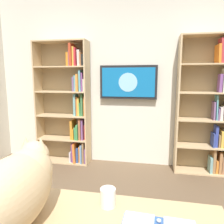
{
  "coord_description": "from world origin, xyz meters",
  "views": [
    {
      "loc": [
        -0.36,
        1.16,
        1.39
      ],
      "look_at": [
        0.08,
        -1.11,
        1.02
      ],
      "focal_mm": 34.27,
      "sensor_mm": 36.0,
      "label": 1
    }
  ],
  "objects_px": {
    "bookshelf_left": "(210,108)",
    "cat": "(18,186)",
    "coffee_mug": "(108,197)",
    "bookshelf_right": "(70,106)",
    "wall_mounted_tv": "(128,82)"
  },
  "relations": [
    {
      "from": "bookshelf_right",
      "to": "wall_mounted_tv",
      "type": "xyz_separation_m",
      "value": [
        -0.93,
        -0.09,
        0.38
      ]
    },
    {
      "from": "bookshelf_left",
      "to": "cat",
      "type": "height_order",
      "value": "bookshelf_left"
    },
    {
      "from": "bookshelf_right",
      "to": "cat",
      "type": "xyz_separation_m",
      "value": [
        -0.74,
        2.43,
        -0.03
      ]
    },
    {
      "from": "bookshelf_left",
      "to": "wall_mounted_tv",
      "type": "relative_size",
      "value": 2.24
    },
    {
      "from": "cat",
      "to": "coffee_mug",
      "type": "distance_m",
      "value": 0.44
    },
    {
      "from": "bookshelf_left",
      "to": "wall_mounted_tv",
      "type": "bearing_deg",
      "value": -4.08
    },
    {
      "from": "bookshelf_left",
      "to": "cat",
      "type": "relative_size",
      "value": 3.06
    },
    {
      "from": "bookshelf_right",
      "to": "wall_mounted_tv",
      "type": "bearing_deg",
      "value": -174.78
    },
    {
      "from": "wall_mounted_tv",
      "to": "coffee_mug",
      "type": "height_order",
      "value": "wall_mounted_tv"
    },
    {
      "from": "bookshelf_left",
      "to": "cat",
      "type": "distance_m",
      "value": 2.8
    },
    {
      "from": "wall_mounted_tv",
      "to": "coffee_mug",
      "type": "relative_size",
      "value": 9.18
    },
    {
      "from": "bookshelf_right",
      "to": "coffee_mug",
      "type": "bearing_deg",
      "value": 116.4
    },
    {
      "from": "bookshelf_right",
      "to": "cat",
      "type": "relative_size",
      "value": 3.03
    },
    {
      "from": "bookshelf_left",
      "to": "cat",
      "type": "bearing_deg",
      "value": 60.33
    },
    {
      "from": "bookshelf_right",
      "to": "wall_mounted_tv",
      "type": "height_order",
      "value": "bookshelf_right"
    }
  ]
}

